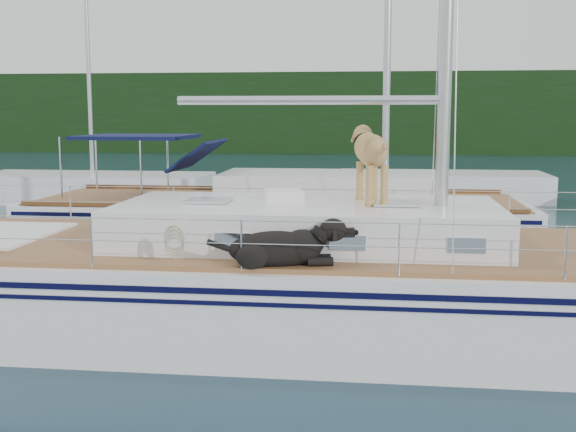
# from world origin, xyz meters

# --- Properties ---
(ground) EXTENTS (120.00, 120.00, 0.00)m
(ground) POSITION_xyz_m (0.00, 0.00, 0.00)
(ground) COLOR black
(ground) RESTS_ON ground
(tree_line) EXTENTS (90.00, 3.00, 6.00)m
(tree_line) POSITION_xyz_m (0.00, 45.00, 3.00)
(tree_line) COLOR black
(tree_line) RESTS_ON ground
(shore_bank) EXTENTS (92.00, 1.00, 1.20)m
(shore_bank) POSITION_xyz_m (0.00, 46.20, 0.60)
(shore_bank) COLOR #595147
(shore_bank) RESTS_ON ground
(main_sailboat) EXTENTS (12.00, 3.81, 14.01)m
(main_sailboat) POSITION_xyz_m (0.11, -0.00, 0.69)
(main_sailboat) COLOR white
(main_sailboat) RESTS_ON ground
(neighbor_sailboat) EXTENTS (11.00, 3.50, 13.30)m
(neighbor_sailboat) POSITION_xyz_m (-0.38, 6.13, 0.63)
(neighbor_sailboat) COLOR white
(neighbor_sailboat) RESTS_ON ground
(bg_boat_west) EXTENTS (8.00, 3.00, 11.65)m
(bg_boat_west) POSITION_xyz_m (-8.00, 14.00, 0.45)
(bg_boat_west) COLOR white
(bg_boat_west) RESTS_ON ground
(bg_boat_center) EXTENTS (7.20, 3.00, 11.65)m
(bg_boat_center) POSITION_xyz_m (4.00, 16.00, 0.45)
(bg_boat_center) COLOR white
(bg_boat_center) RESTS_ON ground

